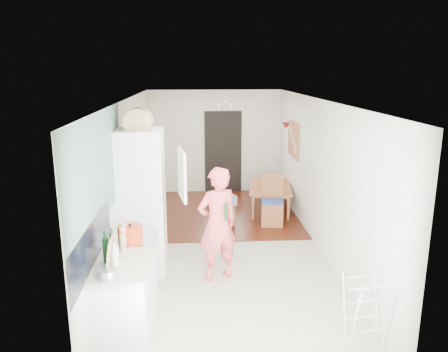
{
  "coord_description": "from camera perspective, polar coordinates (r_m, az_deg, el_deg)",
  "views": [
    {
      "loc": [
        -0.46,
        -7.0,
        2.99
      ],
      "look_at": [
        0.01,
        0.2,
        1.21
      ],
      "focal_mm": 35.0,
      "sensor_mm": 36.0,
      "label": 1
    }
  ],
  "objects": [
    {
      "name": "cooker_top",
      "position": [
        5.66,
        -12.1,
        -8.09
      ],
      "size": [
        0.6,
        0.6,
        0.04
      ],
      "primitive_type": "cube",
      "color": "#BABABD",
      "rests_on": "room_shell"
    },
    {
      "name": "bread_bin",
      "position": [
        6.34,
        -11.09,
        6.99
      ],
      "size": [
        0.46,
        0.45,
        0.21
      ],
      "primitive_type": null,
      "rotation": [
        0.0,
        0.0,
        -0.17
      ],
      "color": "tan",
      "rests_on": "fridge_housing"
    },
    {
      "name": "red_casserole",
      "position": [
        5.56,
        -12.16,
        -7.28
      ],
      "size": [
        0.31,
        0.31,
        0.18
      ],
      "primitive_type": "cylinder",
      "rotation": [
        0.0,
        0.0,
        -0.0
      ],
      "color": "red",
      "rests_on": "cooker_top"
    },
    {
      "name": "doorway_recess",
      "position": [
        10.68,
        -0.12,
        3.14
      ],
      "size": [
        0.9,
        0.04,
        2.0
      ],
      "primitive_type": "cube",
      "color": "black",
      "rests_on": "room_shell"
    },
    {
      "name": "sage_wall_panel",
      "position": [
        5.25,
        -16.06,
        0.8
      ],
      "size": [
        0.02,
        3.0,
        1.3
      ],
      "primitive_type": "cube",
      "color": "slate",
      "rests_on": "room_shell"
    },
    {
      "name": "pepper_mill_back",
      "position": [
        5.42,
        -12.97,
        -7.67
      ],
      "size": [
        0.06,
        0.06,
        0.22
      ],
      "primitive_type": "cylinder",
      "rotation": [
        0.0,
        0.0,
        -0.05
      ],
      "color": "tan",
      "rests_on": "worktop"
    },
    {
      "name": "grey_drape",
      "position": [
        8.4,
        -0.19,
        -3.1
      ],
      "size": [
        0.54,
        0.54,
        0.19
      ],
      "primitive_type": "cube",
      "rotation": [
        0.0,
        0.0,
        0.41
      ],
      "color": "gray",
      "rests_on": "stool"
    },
    {
      "name": "wood_floor_overlay",
      "position": [
        9.35,
        -0.71,
        -4.74
      ],
      "size": [
        3.2,
        3.3,
        0.01
      ],
      "primitive_type": "cube",
      "color": "#4E180B",
      "rests_on": "room_shell"
    },
    {
      "name": "wall_sconce",
      "position": [
        9.83,
        8.1,
        6.49
      ],
      "size": [
        0.18,
        0.18,
        0.16
      ],
      "primitive_type": "cone",
      "color": "maroon",
      "rests_on": "room_shell"
    },
    {
      "name": "base_cabinet",
      "position": [
        5.2,
        -13.03,
        -16.0
      ],
      "size": [
        0.6,
        0.9,
        0.86
      ],
      "primitive_type": "cube",
      "color": "white",
      "rests_on": "room_shell"
    },
    {
      "name": "fridge_housing",
      "position": [
        6.55,
        -10.67,
        -3.35
      ],
      "size": [
        0.66,
        0.66,
        2.15
      ],
      "primitive_type": "cube",
      "color": "white",
      "rests_on": "room_shell"
    },
    {
      "name": "chopping_boards",
      "position": [
        4.83,
        -14.58,
        -9.66
      ],
      "size": [
        0.07,
        0.26,
        0.35
      ],
      "primitive_type": null,
      "rotation": [
        0.0,
        0.0,
        0.12
      ],
      "color": "tan",
      "rests_on": "worktop"
    },
    {
      "name": "fridge_interior",
      "position": [
        6.4,
        -8.1,
        0.74
      ],
      "size": [
        0.02,
        0.52,
        0.66
      ],
      "primitive_type": "cube",
      "color": "white",
      "rests_on": "room_shell"
    },
    {
      "name": "tile_splashback",
      "position": [
        4.94,
        -16.78,
        -8.59
      ],
      "size": [
        0.02,
        1.9,
        0.5
      ],
      "primitive_type": "cube",
      "color": "black",
      "rests_on": "room_shell"
    },
    {
      "name": "steel_pan",
      "position": [
        4.68,
        -14.92,
        -12.22
      ],
      "size": [
        0.24,
        0.24,
        0.09
      ],
      "primitive_type": "cylinder",
      "rotation": [
        0.0,
        0.0,
        -0.35
      ],
      "color": "#BABABD",
      "rests_on": "worktop"
    },
    {
      "name": "pepper_mill_front",
      "position": [
        5.25,
        -13.12,
        -8.34
      ],
      "size": [
        0.07,
        0.07,
        0.23
      ],
      "primitive_type": "cylinder",
      "rotation": [
        0.0,
        0.0,
        -0.05
      ],
      "color": "tan",
      "rests_on": "worktop"
    },
    {
      "name": "floor",
      "position": [
        7.62,
        0.04,
        -9.22
      ],
      "size": [
        3.2,
        7.0,
        0.01
      ],
      "primitive_type": "cube",
      "color": "#B9B39C",
      "rests_on": "ground"
    },
    {
      "name": "pinboard_frame",
      "position": [
        9.24,
        9.02,
        4.74
      ],
      "size": [
        0.0,
        0.94,
        0.74
      ],
      "primitive_type": "cube",
      "color": "#9A5B31",
      "rests_on": "room_shell"
    },
    {
      "name": "stool",
      "position": [
        8.53,
        -0.08,
        -5.05
      ],
      "size": [
        0.45,
        0.45,
        0.44
      ],
      "primitive_type": null,
      "rotation": [
        0.0,
        0.0,
        0.43
      ],
      "color": "#9A5B31",
      "rests_on": "floor"
    },
    {
      "name": "room_shell",
      "position": [
        7.22,
        0.04,
        -0.05
      ],
      "size": [
        3.2,
        7.0,
        2.5
      ],
      "primitive_type": null,
      "color": "white",
      "rests_on": "ground"
    },
    {
      "name": "worktop",
      "position": [
        4.99,
        -13.32,
        -11.4
      ],
      "size": [
        0.62,
        0.92,
        0.06
      ],
      "primitive_type": "cube",
      "color": "beige",
      "rests_on": "room_shell"
    },
    {
      "name": "drying_rack",
      "position": [
        5.27,
        18.06,
        -16.54
      ],
      "size": [
        0.44,
        0.41,
        0.76
      ],
      "primitive_type": null,
      "rotation": [
        0.0,
        0.0,
        0.17
      ],
      "color": "white",
      "rests_on": "floor"
    },
    {
      "name": "fridge_door",
      "position": [
        6.09,
        -5.49,
        0.15
      ],
      "size": [
        0.14,
        0.56,
        0.7
      ],
      "primitive_type": "cube",
      "rotation": [
        0.0,
        0.0,
        -1.4
      ],
      "color": "white",
      "rests_on": "room_shell"
    },
    {
      "name": "range_cooker",
      "position": [
        5.85,
        -11.87,
        -12.28
      ],
      "size": [
        0.6,
        0.6,
        0.88
      ],
      "primitive_type": "cube",
      "color": "white",
      "rests_on": "room_shell"
    },
    {
      "name": "dining_chair",
      "position": [
        8.53,
        6.35,
        -3.23
      ],
      "size": [
        0.47,
        0.47,
        0.98
      ],
      "primitive_type": null,
      "rotation": [
        0.0,
        0.0,
        -0.16
      ],
      "color": "#9A5B31",
      "rests_on": "floor"
    },
    {
      "name": "pinboard",
      "position": [
        9.24,
        9.11,
        4.74
      ],
      "size": [
        0.03,
        0.9,
        0.7
      ],
      "primitive_type": "cube",
      "color": "tan",
      "rests_on": "room_shell"
    },
    {
      "name": "held_bottle",
      "position": [
        6.02,
        0.28,
        -4.64
      ],
      "size": [
        0.05,
        0.05,
        0.25
      ],
      "primitive_type": "cylinder",
      "color": "#163F1B",
      "rests_on": "person"
    },
    {
      "name": "bottle_b",
      "position": [
        5.13,
        -14.36,
        -8.72
      ],
      "size": [
        0.08,
        0.08,
        0.27
      ],
      "primitive_type": "cylinder",
      "rotation": [
        0.0,
        0.0,
        -0.34
      ],
      "color": "#163F1B",
      "rests_on": "worktop"
    },
    {
      "name": "dining_table",
      "position": [
        9.49,
        6.21,
        -3.1
      ],
      "size": [
        0.92,
        1.41,
        0.46
      ],
      "primitive_type": "imported",
      "rotation": [
        0.0,
        0.0,
        1.42
      ],
      "color": "#9A5B31",
      "rests_on": "floor"
    },
    {
      "name": "person",
      "position": [
        6.2,
        -0.87,
        -4.98
      ],
      "size": [
        0.85,
        0.72,
        1.97
      ],
      "primitive_type": "imported",
      "rotation": [
        0.0,
        0.0,
        3.55
      ],
      "color": "#ED575C",
      "rests_on": "floor"
    },
    {
      "name": "bottle_c",
      "position": [
        4.93,
        -14.09,
        -10.0
      ],
      "size": [
        0.11,
        0.11,
        0.21
      ],
      "primitive_type": "cylinder",
      "rotation": [
        0.0,
        0.0,
        -0.29
      ],
      "color": "silver",
      "rests_on": "worktop"
    },
    {
      "name": "bottle_a",
      "position": [
        4.99,
        -15.17,
        -9.3
      ],
      "size": [
        0.09,
        0.09,
        0.29
      ],
      "primitive_type": "cylinder",
      "rotation": [
        0.0,
        0.0,
        0.31
      ],
      "color": "#163F1B",
      "rests_on": "worktop"
    }
  ]
}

